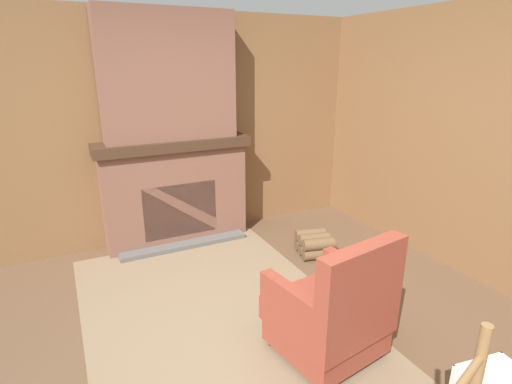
% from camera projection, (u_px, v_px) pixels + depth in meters
% --- Properties ---
extents(ground_plane, '(14.00, 14.00, 0.00)m').
position_uv_depth(ground_plane, '(262.00, 352.00, 2.90)').
color(ground_plane, brown).
extents(wood_panel_wall_left, '(0.06, 5.23, 2.55)m').
position_uv_depth(wood_panel_wall_left, '(168.00, 130.00, 4.50)').
color(wood_panel_wall_left, brown).
rests_on(wood_panel_wall_left, ground).
extents(wood_panel_wall_back, '(5.23, 0.09, 2.55)m').
position_uv_depth(wood_panel_wall_back, '(503.00, 151.00, 3.47)').
color(wood_panel_wall_back, brown).
rests_on(wood_panel_wall_back, ground).
extents(fireplace_hearth, '(0.54, 1.69, 1.20)m').
position_uv_depth(fireplace_hearth, '(176.00, 192.00, 4.53)').
color(fireplace_hearth, brown).
rests_on(fireplace_hearth, ground).
extents(chimney_breast, '(0.29, 1.40, 1.32)m').
position_uv_depth(chimney_breast, '(168.00, 76.00, 4.15)').
color(chimney_breast, brown).
rests_on(chimney_breast, fireplace_hearth).
extents(area_rug, '(3.72, 2.05, 0.01)m').
position_uv_depth(area_rug, '(233.00, 339.00, 3.03)').
color(area_rug, '#7A664C').
rests_on(area_rug, ground).
extents(armchair, '(0.77, 0.79, 0.95)m').
position_uv_depth(armchair, '(332.00, 313.00, 2.77)').
color(armchair, brown).
rests_on(armchair, ground).
extents(firewood_stack, '(0.45, 0.42, 0.24)m').
position_uv_depth(firewood_stack, '(314.00, 244.00, 4.36)').
color(firewood_stack, brown).
rests_on(firewood_stack, ground).
extents(oil_lamp_vase, '(0.12, 0.12, 0.29)m').
position_uv_depth(oil_lamp_vase, '(140.00, 132.00, 4.21)').
color(oil_lamp_vase, '#99B29E').
rests_on(oil_lamp_vase, fireplace_hearth).
extents(storage_case, '(0.18, 0.26, 0.13)m').
position_uv_depth(storage_case, '(182.00, 132.00, 4.42)').
color(storage_case, black).
rests_on(storage_case, fireplace_hearth).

